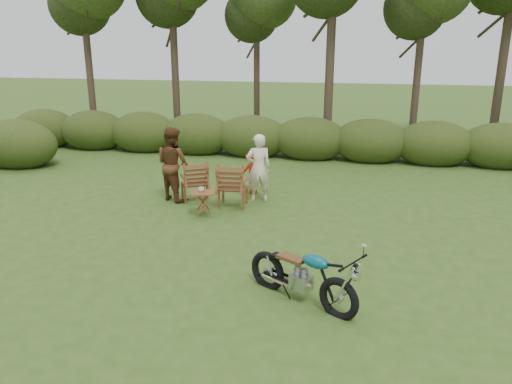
% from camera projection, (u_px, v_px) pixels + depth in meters
% --- Properties ---
extents(ground, '(80.00, 80.00, 0.00)m').
position_uv_depth(ground, '(256.00, 273.00, 8.60)').
color(ground, '#314A18').
rests_on(ground, ground).
extents(tree_line, '(22.52, 11.62, 8.14)m').
position_uv_depth(tree_line, '(330.00, 41.00, 16.50)').
color(tree_line, '#33261C').
rests_on(tree_line, ground).
extents(motorcycle, '(2.01, 1.59, 1.09)m').
position_uv_depth(motorcycle, '(301.00, 300.00, 7.72)').
color(motorcycle, '#0B859A').
rests_on(motorcycle, ground).
extents(lawn_chair_right, '(0.78, 0.78, 1.07)m').
position_uv_depth(lawn_chair_right, '(233.00, 206.00, 12.08)').
color(lawn_chair_right, brown).
rests_on(lawn_chair_right, ground).
extents(lawn_chair_left, '(0.94, 0.94, 1.01)m').
position_uv_depth(lawn_chair_left, '(195.00, 200.00, 12.53)').
color(lawn_chair_left, brown).
rests_on(lawn_chair_left, ground).
extents(side_table, '(0.65, 0.60, 0.55)m').
position_uv_depth(side_table, '(203.00, 204.00, 11.36)').
color(side_table, brown).
rests_on(side_table, ground).
extents(cup, '(0.15, 0.15, 0.10)m').
position_uv_depth(cup, '(201.00, 189.00, 11.30)').
color(cup, beige).
rests_on(cup, side_table).
extents(adult_a, '(0.72, 0.59, 1.69)m').
position_uv_depth(adult_a, '(258.00, 201.00, 12.47)').
color(adult_a, '#F1E4C7').
rests_on(adult_a, ground).
extents(adult_b, '(1.12, 1.04, 1.83)m').
position_uv_depth(adult_b, '(175.00, 199.00, 12.59)').
color(adult_b, '#512F17').
rests_on(adult_b, ground).
extents(child, '(0.75, 0.45, 1.15)m').
position_uv_depth(child, '(254.00, 193.00, 13.12)').
color(child, red).
rests_on(child, ground).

